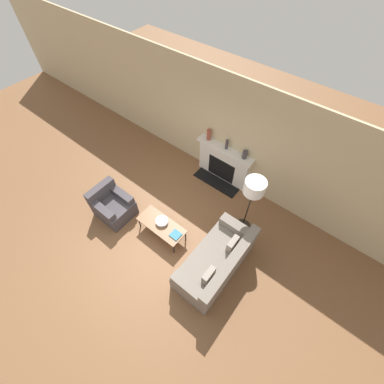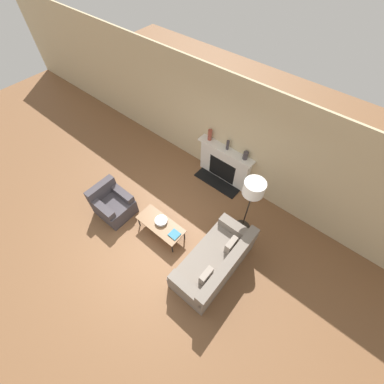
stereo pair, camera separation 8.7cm
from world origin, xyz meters
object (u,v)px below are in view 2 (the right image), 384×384
fireplace (224,164)px  coffee_table (161,225)px  book (174,234)px  couch (215,262)px  floor_lamp (253,192)px  mantel_vase_center_right (246,155)px  mantel_vase_left (210,135)px  armchair_near (112,204)px  bowl (161,221)px  mantel_vase_center_left (228,145)px

fireplace → coffee_table: 2.35m
book → couch: bearing=5.6°
floor_lamp → mantel_vase_center_right: 1.31m
fireplace → mantel_vase_center_right: 0.84m
mantel_vase_left → armchair_near: bearing=-108.6°
floor_lamp → bowl: bearing=-138.4°
armchair_near → mantel_vase_center_right: (1.96, 2.67, 0.87)m
coffee_table → mantel_vase_left: 2.55m
book → mantel_vase_center_right: (0.20, 2.35, 0.78)m
couch → mantel_vase_center_right: mantel_vase_center_right is taller
armchair_near → fireplace: bearing=-28.3°
couch → mantel_vase_left: 3.11m
mantel_vase_center_left → mantel_vase_center_right: bearing=0.0°
armchair_near → bowl: 1.37m
floor_lamp → mantel_vase_left: 2.12m
armchair_near → floor_lamp: (2.74, 1.65, 1.13)m
book → mantel_vase_center_right: bearing=86.0°
coffee_table → mantel_vase_center_left: size_ratio=4.37×
coffee_table → bowl: bowl is taller
fireplace → coffee_table: fireplace is taller
fireplace → coffee_table: size_ratio=1.36×
mantel_vase_center_right → mantel_vase_left: bearing=180.0°
bowl → mantel_vase_center_right: 2.50m
coffee_table → mantel_vase_center_right: size_ratio=5.54×
couch → armchair_near: size_ratio=2.18×
mantel_vase_center_left → couch: bearing=-58.6°
mantel_vase_center_right → book: bearing=-94.9°
armchair_near → coffee_table: (1.34, 0.32, 0.05)m
fireplace → mantel_vase_left: mantel_vase_left is taller
bowl → book: size_ratio=1.30×
fireplace → mantel_vase_center_right: size_ratio=7.52×
mantel_vase_left → mantel_vase_center_left: 0.55m
fireplace → couch: bearing=-58.2°
fireplace → armchair_near: fireplace is taller
floor_lamp → mantel_vase_center_right: bearing=127.1°
floor_lamp → mantel_vase_center_right: size_ratio=8.25×
fireplace → couch: fireplace is taller
mantel_vase_center_left → mantel_vase_center_right: (0.52, 0.00, -0.03)m
couch → armchair_near: bearing=-81.8°
mantel_vase_center_right → bowl: bearing=-106.0°
bowl → book: bearing=-6.3°
fireplace → armchair_near: 3.03m
floor_lamp → mantel_vase_center_left: size_ratio=6.50×
mantel_vase_left → coffee_table: bearing=-79.5°
couch → book: bearing=-85.3°
armchair_near → bowl: (1.31, 0.37, 0.13)m
book → floor_lamp: (0.98, 1.33, 1.04)m
bowl → book: (0.46, -0.05, -0.04)m
bowl → mantel_vase_center_right: (0.66, 2.30, 0.74)m
mantel_vase_left → bowl: bearing=-80.0°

